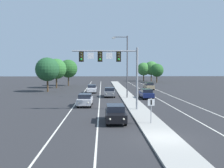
% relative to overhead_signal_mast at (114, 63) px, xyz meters
% --- Properties ---
extents(ground_plane, '(260.00, 260.00, 0.00)m').
position_rel_overhead_signal_mast_xyz_m(ground_plane, '(2.92, -12.23, -5.51)').
color(ground_plane, '#28282B').
extents(median_island, '(2.40, 110.00, 0.15)m').
position_rel_overhead_signal_mast_xyz_m(median_island, '(2.92, 5.77, -5.43)').
color(median_island, '#9E9B93').
rests_on(median_island, ground).
extents(lane_stripe_oncoming_center, '(0.14, 100.00, 0.01)m').
position_rel_overhead_signal_mast_xyz_m(lane_stripe_oncoming_center, '(-1.78, 12.77, -5.50)').
color(lane_stripe_oncoming_center, silver).
rests_on(lane_stripe_oncoming_center, ground).
extents(lane_stripe_receding_center, '(0.14, 100.00, 0.01)m').
position_rel_overhead_signal_mast_xyz_m(lane_stripe_receding_center, '(7.62, 12.77, -5.50)').
color(lane_stripe_receding_center, silver).
rests_on(lane_stripe_receding_center, ground).
extents(edge_stripe_left, '(0.14, 100.00, 0.01)m').
position_rel_overhead_signal_mast_xyz_m(edge_stripe_left, '(-5.08, 12.77, -5.50)').
color(edge_stripe_left, silver).
rests_on(edge_stripe_left, ground).
extents(edge_stripe_right, '(0.14, 100.00, 0.01)m').
position_rel_overhead_signal_mast_xyz_m(edge_stripe_right, '(10.92, 12.77, -5.50)').
color(edge_stripe_right, silver).
rests_on(edge_stripe_right, ground).
extents(overhead_signal_mast, '(7.67, 0.44, 7.20)m').
position_rel_overhead_signal_mast_xyz_m(overhead_signal_mast, '(0.00, 0.00, 0.00)').
color(overhead_signal_mast, gray).
rests_on(overhead_signal_mast, median_island).
extents(median_sign_post, '(0.60, 0.10, 2.20)m').
position_rel_overhead_signal_mast_xyz_m(median_sign_post, '(2.90, -7.68, -3.92)').
color(median_sign_post, gray).
rests_on(median_sign_post, median_island).
extents(street_lamp_median, '(2.58, 0.28, 10.00)m').
position_rel_overhead_signal_mast_xyz_m(street_lamp_median, '(2.49, 11.90, 0.29)').
color(street_lamp_median, '#4C4C51').
rests_on(street_lamp_median, median_island).
extents(car_oncoming_black, '(1.83, 4.47, 1.58)m').
position_rel_overhead_signal_mast_xyz_m(car_oncoming_black, '(-0.17, -6.38, -4.69)').
color(car_oncoming_black, black).
rests_on(car_oncoming_black, ground).
extents(car_oncoming_silver, '(1.92, 4.51, 1.58)m').
position_rel_overhead_signal_mast_xyz_m(car_oncoming_silver, '(-3.63, 3.79, -4.69)').
color(car_oncoming_silver, '#B7B7BC').
rests_on(car_oncoming_silver, ground).
extents(car_oncoming_grey, '(1.92, 4.51, 1.58)m').
position_rel_overhead_signal_mast_xyz_m(car_oncoming_grey, '(-0.09, 14.28, -4.69)').
color(car_oncoming_grey, slate).
rests_on(car_oncoming_grey, ground).
extents(car_oncoming_white, '(1.86, 4.48, 1.58)m').
position_rel_overhead_signal_mast_xyz_m(car_oncoming_white, '(-3.42, 21.48, -4.69)').
color(car_oncoming_white, silver).
rests_on(car_oncoming_white, ground).
extents(car_receding_navy, '(1.89, 4.50, 1.58)m').
position_rel_overhead_signal_mast_xyz_m(car_receding_navy, '(5.80, 11.50, -4.69)').
color(car_receding_navy, '#141E4C').
rests_on(car_receding_navy, ground).
extents(car_receding_tan, '(1.89, 4.50, 1.58)m').
position_rel_overhead_signal_mast_xyz_m(car_receding_tan, '(9.28, 28.17, -4.69)').
color(car_receding_tan, tan).
rests_on(car_receding_tan, ground).
extents(tree_far_left_a, '(4.98, 4.98, 7.20)m').
position_rel_overhead_signal_mast_xyz_m(tree_far_left_a, '(-12.58, 33.74, -0.80)').
color(tree_far_left_a, '#4C3823').
rests_on(tree_far_left_a, ground).
extents(tree_far_right_c, '(4.74, 4.74, 6.85)m').
position_rel_overhead_signal_mast_xyz_m(tree_far_right_c, '(13.88, 63.87, -1.03)').
color(tree_far_right_c, '#4C3823').
rests_on(tree_far_right_c, ground).
extents(tree_far_right_b, '(4.36, 4.36, 6.31)m').
position_rel_overhead_signal_mast_xyz_m(tree_far_right_b, '(16.74, 54.56, -1.39)').
color(tree_far_right_b, '#4C3823').
rests_on(tree_far_right_b, ground).
extents(tree_far_left_c, '(4.98, 4.98, 7.21)m').
position_rel_overhead_signal_mast_xyz_m(tree_far_left_c, '(-10.66, 41.50, -0.80)').
color(tree_far_left_c, '#4C3823').
rests_on(tree_far_left_c, ground).
extents(tree_far_right_a, '(5.05, 5.05, 7.31)m').
position_rel_overhead_signal_mast_xyz_m(tree_far_right_a, '(16.71, 64.00, -0.73)').
color(tree_far_right_a, '#4C3823').
rests_on(tree_far_right_a, ground).
extents(tree_far_left_b, '(4.92, 4.92, 7.12)m').
position_rel_overhead_signal_mast_xyz_m(tree_far_left_b, '(-12.69, 23.88, -0.86)').
color(tree_far_left_b, '#4C3823').
rests_on(tree_far_left_b, ground).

